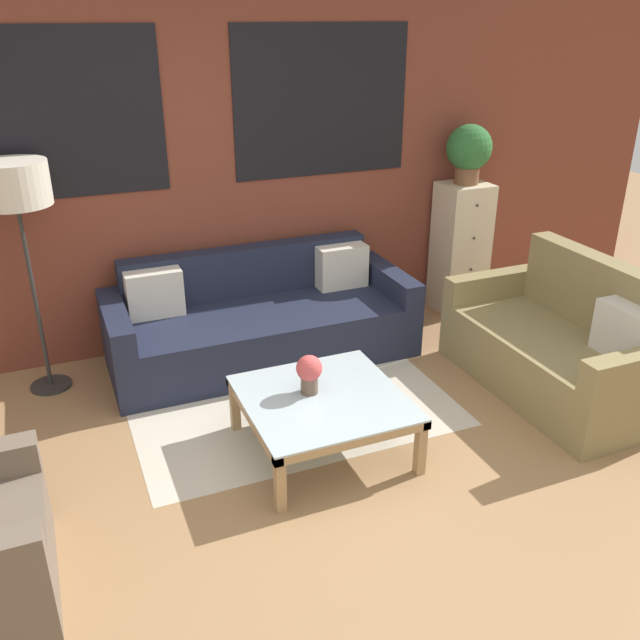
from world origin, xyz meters
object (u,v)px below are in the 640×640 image
coffee_table (323,404)px  potted_plant (469,150)px  floor_lamp (15,192)px  drawer_cabinet (460,248)px  settee_vintage (560,348)px  couch_dark (261,322)px  flower_vase (309,372)px

coffee_table → potted_plant: size_ratio=1.90×
floor_lamp → drawer_cabinet: bearing=1.9°
floor_lamp → potted_plant: potted_plant is taller
drawer_cabinet → potted_plant: bearing=90.0°
settee_vintage → drawer_cabinet: drawer_cabinet is taller
couch_dark → coffee_table: (-0.05, -1.33, 0.04)m
floor_lamp → potted_plant: 3.43m
flower_vase → coffee_table: bearing=-54.5°
settee_vintage → coffee_table: settee_vintage is taller
floor_lamp → flower_vase: 2.16m
floor_lamp → flower_vase: floor_lamp is taller
settee_vintage → coffee_table: (-1.79, -0.06, 0.01)m
coffee_table → potted_plant: bearing=38.6°
coffee_table → floor_lamp: size_ratio=0.58×
settee_vintage → floor_lamp: 3.72m
coffee_table → flower_vase: size_ratio=3.84×
couch_dark → flower_vase: bearing=-94.7°
settee_vintage → coffee_table: bearing=-178.2°
couch_dark → potted_plant: (1.90, 0.23, 1.11)m
potted_plant → drawer_cabinet: bearing=-90.0°
flower_vase → potted_plant: bearing=36.4°
drawer_cabinet → coffee_table: bearing=-141.4°
drawer_cabinet → flower_vase: 2.49m
drawer_cabinet → couch_dark: bearing=-173.2°
drawer_cabinet → potted_plant: 0.83m
coffee_table → flower_vase: flower_vase is taller
floor_lamp → flower_vase: (1.43, -1.36, -0.89)m
floor_lamp → flower_vase: bearing=-43.7°
floor_lamp → drawer_cabinet: (3.43, 0.11, -0.84)m
coffee_table → flower_vase: bearing=125.5°
floor_lamp → coffee_table: bearing=-44.2°
settee_vintage → flower_vase: bearing=179.3°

